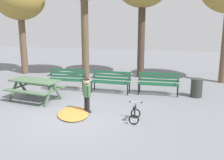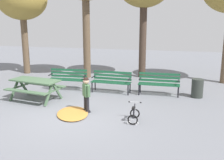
# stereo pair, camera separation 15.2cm
# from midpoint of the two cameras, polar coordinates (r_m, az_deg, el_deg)

# --- Properties ---
(ground) EXTENTS (36.00, 36.00, 0.00)m
(ground) POSITION_cam_midpoint_polar(r_m,az_deg,el_deg) (8.40, -8.57, -7.76)
(ground) COLOR slate
(picnic_table) EXTENTS (1.99, 1.61, 0.79)m
(picnic_table) POSITION_cam_midpoint_polar(r_m,az_deg,el_deg) (10.20, -15.60, -0.87)
(picnic_table) COLOR #4C6B4C
(picnic_table) RESTS_ON ground
(park_bench_far_left) EXTENTS (1.63, 0.56, 0.85)m
(park_bench_far_left) POSITION_cam_midpoint_polar(r_m,az_deg,el_deg) (11.47, -8.97, 0.55)
(park_bench_far_left) COLOR #195133
(park_bench_far_left) RESTS_ON ground
(park_bench_left) EXTENTS (1.62, 0.52, 0.85)m
(park_bench_left) POSITION_cam_midpoint_polar(r_m,az_deg,el_deg) (10.85, 0.30, -0.00)
(park_bench_left) COLOR #195133
(park_bench_left) RESTS_ON ground
(park_bench_right) EXTENTS (1.61, 0.48, 0.85)m
(park_bench_right) POSITION_cam_midpoint_polar(r_m,az_deg,el_deg) (10.69, 10.37, -0.43)
(park_bench_right) COLOR #195133
(park_bench_right) RESTS_ON ground
(child_standing) EXTENTS (0.32, 0.35, 1.15)m
(child_standing) POSITION_cam_midpoint_polar(r_m,az_deg,el_deg) (8.56, -4.99, -2.45)
(child_standing) COLOR black
(child_standing) RESTS_ON ground
(kids_bicycle) EXTENTS (0.39, 0.57, 0.54)m
(kids_bicycle) POSITION_cam_midpoint_polar(r_m,az_deg,el_deg) (7.92, 5.22, -7.42)
(kids_bicycle) COLOR black
(kids_bicycle) RESTS_ON ground
(leaf_pile) EXTENTS (1.45, 1.66, 0.07)m
(leaf_pile) POSITION_cam_midpoint_polar(r_m,az_deg,el_deg) (8.58, -7.89, -7.04)
(leaf_pile) COLOR #C68438
(leaf_pile) RESTS_ON ground
(trash_bin) EXTENTS (0.44, 0.44, 0.71)m
(trash_bin) POSITION_cam_midpoint_polar(r_m,az_deg,el_deg) (10.73, 18.08, -1.67)
(trash_bin) COLOR #2D332D
(trash_bin) RESTS_ON ground
(tree_far_left) EXTENTS (2.60, 2.60, 5.05)m
(tree_far_left) POSITION_cam_midpoint_polar(r_m,az_deg,el_deg) (15.20, -18.32, 15.93)
(tree_far_left) COLOR brown
(tree_far_left) RESTS_ON ground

